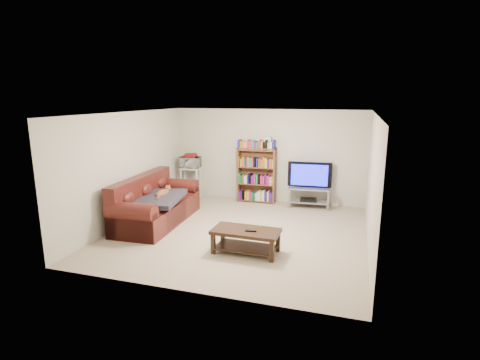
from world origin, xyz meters
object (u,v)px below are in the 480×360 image
(tv_stand, at_px, (309,194))
(bookshelf, at_px, (257,174))
(coffee_table, at_px, (246,237))
(sofa, at_px, (154,207))

(tv_stand, xyz_separation_m, bookshelf, (-1.37, 0.11, 0.39))
(coffee_table, bearing_deg, tv_stand, 78.68)
(coffee_table, xyz_separation_m, tv_stand, (0.71, 3.14, 0.04))
(tv_stand, relative_size, bookshelf, 0.73)
(coffee_table, bearing_deg, sofa, 158.93)
(bookshelf, bearing_deg, tv_stand, -6.34)
(coffee_table, distance_m, tv_stand, 3.22)
(sofa, relative_size, tv_stand, 2.36)
(coffee_table, height_order, bookshelf, bookshelf)
(sofa, xyz_separation_m, tv_stand, (3.11, 2.15, -0.01))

